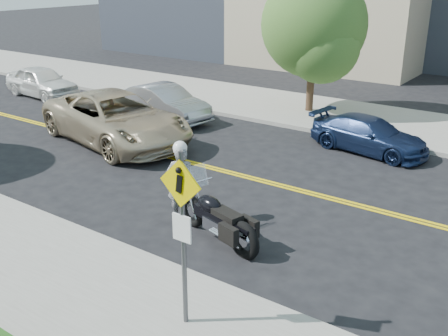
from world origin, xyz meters
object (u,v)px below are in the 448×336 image
motorcyclist (181,181)px  pedestrian_sign (182,224)px  parked_car_white (42,82)px  parked_car_silver (164,103)px  parked_car_blue (369,135)px  suv (116,118)px  motorcycle (217,208)px

motorcyclist → pedestrian_sign: bearing=96.9°
parked_car_white → parked_car_silver: (7.34, 0.23, -0.01)m
parked_car_white → parked_car_blue: bearing=-81.8°
motorcyclist → parked_car_silver: 8.89m
pedestrian_sign → parked_car_blue: pedestrian_sign is taller
parked_car_white → suv: bearing=-106.2°
parked_car_blue → parked_car_white: bearing=102.8°
pedestrian_sign → parked_car_white: bearing=150.0°
pedestrian_sign → parked_car_blue: size_ratio=0.77×
suv → parked_car_white: bearing=82.2°
pedestrian_sign → motorcycle: size_ratio=1.18×
motorcyclist → parked_car_blue: size_ratio=0.50×
pedestrian_sign → motorcyclist: bearing=130.2°
motorcycle → parked_car_silver: 10.07m
pedestrian_sign → motorcycle: (-1.36, 2.80, -1.19)m
pedestrian_sign → suv: bearing=142.0°
parked_car_white → motorcycle: bearing=-110.0°
motorcycle → parked_car_blue: 7.73m
parked_car_silver → parked_car_blue: parked_car_silver is taller
parked_car_white → motorcyclist: bearing=-110.8°
motorcycle → pedestrian_sign: bearing=-48.7°
motorcycle → parked_car_silver: motorcycle is taller
parked_car_silver → parked_car_blue: (7.99, 0.95, -0.12)m
parked_car_silver → pedestrian_sign: bearing=-129.0°
suv → parked_car_silver: bearing=22.4°
pedestrian_sign → parked_car_white: pedestrian_sign is taller
pedestrian_sign → suv: 10.54m
motorcycle → suv: (-6.90, 3.65, 0.08)m
motorcyclist → suv: motorcyclist is taller
suv → parked_car_silver: 3.17m
pedestrian_sign → parked_car_silver: pedestrian_sign is taller
motorcyclist → motorcycle: motorcyclist is taller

